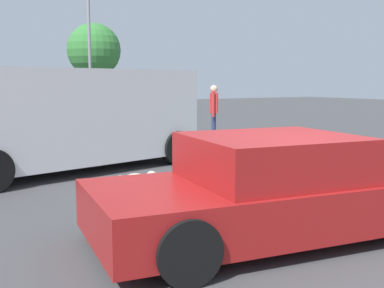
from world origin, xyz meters
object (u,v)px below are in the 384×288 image
(suv_dark, at_px, (70,108))
(pedestrian, at_px, (214,108))
(van_white, at_px, (71,116))
(sedan_foreground, at_px, (277,190))
(dog, at_px, (139,180))
(light_post_near, at_px, (89,17))

(suv_dark, bearing_deg, pedestrian, 145.18)
(van_white, xyz_separation_m, suv_dark, (1.22, 4.15, -0.07))
(sedan_foreground, bearing_deg, suv_dark, 95.51)
(dog, height_order, light_post_near, light_post_near)
(dog, distance_m, suv_dark, 7.14)
(pedestrian, bearing_deg, suv_dark, 17.62)
(suv_dark, bearing_deg, dog, 66.36)
(light_post_near, bearing_deg, sedan_foreground, -102.63)
(sedan_foreground, distance_m, dog, 2.74)
(van_white, bearing_deg, light_post_near, -122.80)
(suv_dark, height_order, pedestrian, suv_dark)
(suv_dark, xyz_separation_m, pedestrian, (4.15, -1.47, -0.03))
(sedan_foreground, height_order, pedestrian, pedestrian)
(sedan_foreground, relative_size, van_white, 0.83)
(van_white, bearing_deg, suv_dark, -118.34)
(dog, relative_size, suv_dark, 0.12)
(suv_dark, relative_size, light_post_near, 0.65)
(suv_dark, height_order, light_post_near, light_post_near)
(sedan_foreground, distance_m, van_white, 5.61)
(van_white, xyz_separation_m, light_post_near, (4.92, 12.95, 3.84))
(dog, distance_m, van_white, 3.00)
(light_post_near, bearing_deg, dog, -106.62)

